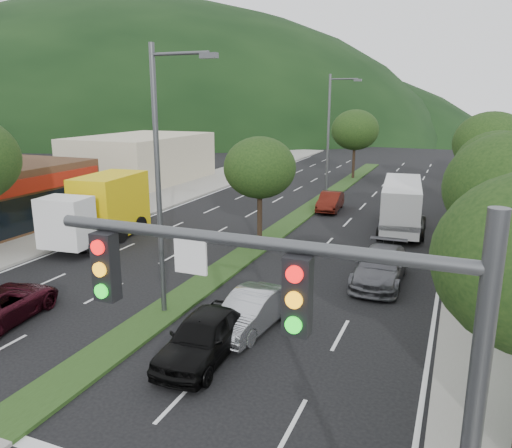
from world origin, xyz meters
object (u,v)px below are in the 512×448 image
at_px(suv_maroon, 0,305).
at_px(car_queue_d, 408,225).
at_px(tree_r_d, 491,143).
at_px(tree_med_near, 260,168).
at_px(sedan_silver, 251,311).
at_px(motorhome, 401,205).
at_px(tree_r_e, 486,137).
at_px(car_queue_b, 380,267).
at_px(tree_med_far, 355,130).
at_px(box_truck, 102,210).
at_px(tree_r_c, 499,169).
at_px(car_queue_c, 330,201).
at_px(streetlight_mid, 331,131).
at_px(car_queue_a, 203,336).
at_px(traffic_signal, 345,376).
at_px(streetlight_near, 162,171).

distance_m(suv_maroon, car_queue_d, 22.38).
height_order(tree_r_d, tree_med_near, tree_r_d).
relative_size(sedan_silver, motorhome, 0.53).
relative_size(tree_r_e, car_queue_b, 1.29).
height_order(tree_med_far, box_truck, tree_med_far).
bearing_deg(tree_r_c, car_queue_c, 141.43).
height_order(streetlight_mid, car_queue_a, streetlight_mid).
height_order(tree_r_e, car_queue_d, tree_r_e).
bearing_deg(car_queue_c, tree_med_far, 91.74).
distance_m(tree_med_far, box_truck, 29.95).
distance_m(car_queue_b, motorhome, 9.99).
bearing_deg(tree_r_e, tree_med_near, -118.61).
bearing_deg(car_queue_a, tree_r_c, 56.75).
relative_size(traffic_signal, sedan_silver, 1.64).
height_order(tree_r_c, tree_r_d, tree_r_d).
distance_m(streetlight_mid, car_queue_a, 28.09).
xyz_separation_m(traffic_signal, car_queue_a, (-5.94, 7.02, -3.88)).
height_order(suv_maroon, box_truck, box_truck).
xyz_separation_m(tree_r_c, car_queue_c, (-10.50, 8.37, -4.06)).
xyz_separation_m(car_queue_a, car_queue_c, (-1.59, 22.90, -0.08)).
height_order(sedan_silver, car_queue_b, car_queue_b).
relative_size(car_queue_a, car_queue_b, 0.86).
bearing_deg(tree_med_near, sedan_silver, -69.82).
bearing_deg(sedan_silver, tree_r_d, 75.72).
bearing_deg(box_truck, car_queue_c, -135.31).
distance_m(car_queue_a, car_queue_b, 10.00).
xyz_separation_m(car_queue_c, box_truck, (-10.50, -12.75, 1.07)).
bearing_deg(box_truck, tree_med_far, -113.44).
xyz_separation_m(tree_r_e, streetlight_near, (-11.79, -32.00, 0.69)).
relative_size(streetlight_mid, box_truck, 1.29).
xyz_separation_m(tree_r_e, car_queue_a, (-8.91, -34.52, -4.13)).
distance_m(sedan_silver, car_queue_c, 20.48).
bearing_deg(tree_med_near, tree_med_far, 90.00).
relative_size(car_queue_c, car_queue_d, 0.93).
relative_size(tree_r_c, tree_med_near, 1.08).
xyz_separation_m(traffic_signal, suv_maroon, (-14.23, 6.52, -3.97)).
bearing_deg(sedan_silver, tree_r_e, 81.86).
distance_m(tree_r_d, car_queue_c, 11.54).
height_order(streetlight_near, streetlight_mid, same).
distance_m(tree_r_d, tree_r_e, 10.00).
bearing_deg(car_queue_d, streetlight_mid, 124.71).
relative_size(tree_med_far, car_queue_c, 1.67).
distance_m(suv_maroon, car_queue_c, 24.33).
relative_size(sedan_silver, box_truck, 0.55).
xyz_separation_m(tree_r_c, tree_med_near, (-12.00, -2.00, -0.32)).
xyz_separation_m(sedan_silver, suv_maroon, (-8.87, -3.02, -0.02)).
xyz_separation_m(tree_r_c, car_queue_a, (-8.91, -14.52, -3.98)).
height_order(tree_med_far, motorhome, tree_med_far).
height_order(tree_med_far, car_queue_d, tree_med_far).
height_order(streetlight_near, suv_maroon, streetlight_near).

